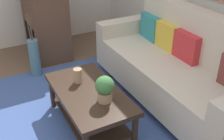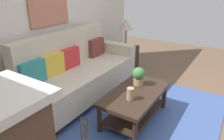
{
  "view_description": "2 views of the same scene",
  "coord_description": "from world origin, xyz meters",
  "px_view_note": "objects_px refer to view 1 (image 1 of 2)",
  "views": [
    {
      "loc": [
        2.2,
        -0.29,
        1.97
      ],
      "look_at": [
        -0.17,
        0.97,
        0.47
      ],
      "focal_mm": 44.43,
      "sensor_mm": 36.0,
      "label": 1
    },
    {
      "loc": [
        -2.2,
        -0.46,
        1.77
      ],
      "look_at": [
        0.1,
        1.01,
        0.64
      ],
      "focal_mm": 33.32,
      "sensor_mm": 36.0,
      "label": 2
    }
  ],
  "objects_px": {
    "fireplace": "(45,19)",
    "potted_plant_tabletop": "(105,88)",
    "throw_pillow_mustard": "(167,36)",
    "throw_pillow_crimson": "(187,47)",
    "couch": "(176,68)",
    "floor_vase": "(35,58)",
    "tabletop_vase": "(78,76)",
    "throw_pillow_teal": "(151,27)",
    "coffee_table": "(89,100)"
  },
  "relations": [
    {
      "from": "couch",
      "to": "throw_pillow_crimson",
      "type": "height_order",
      "value": "couch"
    },
    {
      "from": "throw_pillow_crimson",
      "to": "throw_pillow_teal",
      "type": "bearing_deg",
      "value": 180.0
    },
    {
      "from": "throw_pillow_teal",
      "to": "coffee_table",
      "type": "relative_size",
      "value": 0.33
    },
    {
      "from": "throw_pillow_crimson",
      "to": "potted_plant_tabletop",
      "type": "relative_size",
      "value": 1.37
    },
    {
      "from": "tabletop_vase",
      "to": "couch",
      "type": "bearing_deg",
      "value": 77.54
    },
    {
      "from": "throw_pillow_teal",
      "to": "coffee_table",
      "type": "bearing_deg",
      "value": -60.76
    },
    {
      "from": "coffee_table",
      "to": "fireplace",
      "type": "relative_size",
      "value": 0.95
    },
    {
      "from": "throw_pillow_mustard",
      "to": "throw_pillow_crimson",
      "type": "xyz_separation_m",
      "value": [
        0.35,
        0.0,
        0.0
      ]
    },
    {
      "from": "throw_pillow_teal",
      "to": "tabletop_vase",
      "type": "bearing_deg",
      "value": -69.4
    },
    {
      "from": "potted_plant_tabletop",
      "to": "fireplace",
      "type": "height_order",
      "value": "fireplace"
    },
    {
      "from": "couch",
      "to": "throw_pillow_mustard",
      "type": "relative_size",
      "value": 6.29
    },
    {
      "from": "throw_pillow_teal",
      "to": "potted_plant_tabletop",
      "type": "xyz_separation_m",
      "value": [
        0.9,
        -1.13,
        -0.11
      ]
    },
    {
      "from": "coffee_table",
      "to": "tabletop_vase",
      "type": "relative_size",
      "value": 6.99
    },
    {
      "from": "throw_pillow_crimson",
      "to": "floor_vase",
      "type": "bearing_deg",
      "value": -133.46
    },
    {
      "from": "couch",
      "to": "coffee_table",
      "type": "height_order",
      "value": "couch"
    },
    {
      "from": "tabletop_vase",
      "to": "floor_vase",
      "type": "distance_m",
      "value": 1.16
    },
    {
      "from": "throw_pillow_teal",
      "to": "floor_vase",
      "type": "height_order",
      "value": "throw_pillow_teal"
    },
    {
      "from": "potted_plant_tabletop",
      "to": "coffee_table",
      "type": "bearing_deg",
      "value": -162.87
    },
    {
      "from": "throw_pillow_teal",
      "to": "potted_plant_tabletop",
      "type": "relative_size",
      "value": 1.37
    },
    {
      "from": "coffee_table",
      "to": "potted_plant_tabletop",
      "type": "bearing_deg",
      "value": 17.13
    },
    {
      "from": "couch",
      "to": "coffee_table",
      "type": "distance_m",
      "value": 1.08
    },
    {
      "from": "fireplace",
      "to": "floor_vase",
      "type": "bearing_deg",
      "value": -30.16
    },
    {
      "from": "couch",
      "to": "floor_vase",
      "type": "relative_size",
      "value": 4.25
    },
    {
      "from": "throw_pillow_teal",
      "to": "coffee_table",
      "type": "xyz_separation_m",
      "value": [
        0.67,
        -1.2,
        -0.37
      ]
    },
    {
      "from": "tabletop_vase",
      "to": "potted_plant_tabletop",
      "type": "relative_size",
      "value": 0.6
    },
    {
      "from": "throw_pillow_mustard",
      "to": "floor_vase",
      "type": "xyz_separation_m",
      "value": [
        -1.01,
        -1.44,
        -0.41
      ]
    },
    {
      "from": "throw_pillow_teal",
      "to": "tabletop_vase",
      "type": "height_order",
      "value": "throw_pillow_teal"
    },
    {
      "from": "couch",
      "to": "throw_pillow_crimson",
      "type": "distance_m",
      "value": 0.28
    },
    {
      "from": "tabletop_vase",
      "to": "potted_plant_tabletop",
      "type": "xyz_separation_m",
      "value": [
        0.43,
        0.1,
        0.06
      ]
    },
    {
      "from": "throw_pillow_teal",
      "to": "tabletop_vase",
      "type": "xyz_separation_m",
      "value": [
        0.46,
        -1.23,
        -0.17
      ]
    },
    {
      "from": "throw_pillow_crimson",
      "to": "fireplace",
      "type": "distance_m",
      "value": 2.25
    },
    {
      "from": "coffee_table",
      "to": "tabletop_vase",
      "type": "bearing_deg",
      "value": -171.83
    },
    {
      "from": "tabletop_vase",
      "to": "fireplace",
      "type": "height_order",
      "value": "fireplace"
    },
    {
      "from": "floor_vase",
      "to": "fireplace",
      "type": "bearing_deg",
      "value": 149.84
    },
    {
      "from": "throw_pillow_teal",
      "to": "tabletop_vase",
      "type": "relative_size",
      "value": 2.29
    },
    {
      "from": "throw_pillow_mustard",
      "to": "throw_pillow_crimson",
      "type": "bearing_deg",
      "value": 0.0
    },
    {
      "from": "coffee_table",
      "to": "potted_plant_tabletop",
      "type": "distance_m",
      "value": 0.35
    },
    {
      "from": "throw_pillow_crimson",
      "to": "tabletop_vase",
      "type": "xyz_separation_m",
      "value": [
        -0.24,
        -1.23,
        -0.17
      ]
    },
    {
      "from": "throw_pillow_crimson",
      "to": "coffee_table",
      "type": "distance_m",
      "value": 1.26
    },
    {
      "from": "throw_pillow_crimson",
      "to": "coffee_table",
      "type": "height_order",
      "value": "throw_pillow_crimson"
    },
    {
      "from": "coffee_table",
      "to": "floor_vase",
      "type": "height_order",
      "value": "floor_vase"
    },
    {
      "from": "couch",
      "to": "throw_pillow_teal",
      "type": "height_order",
      "value": "couch"
    },
    {
      "from": "couch",
      "to": "throw_pillow_crimson",
      "type": "xyz_separation_m",
      "value": [
        -0.0,
        0.13,
        0.25
      ]
    },
    {
      "from": "throw_pillow_teal",
      "to": "throw_pillow_crimson",
      "type": "bearing_deg",
      "value": 0.0
    },
    {
      "from": "fireplace",
      "to": "potted_plant_tabletop",
      "type": "bearing_deg",
      "value": -1.45
    },
    {
      "from": "throw_pillow_teal",
      "to": "potted_plant_tabletop",
      "type": "distance_m",
      "value": 1.45
    },
    {
      "from": "coffee_table",
      "to": "floor_vase",
      "type": "distance_m",
      "value": 1.35
    },
    {
      "from": "fireplace",
      "to": "throw_pillow_crimson",
      "type": "bearing_deg",
      "value": 28.62
    },
    {
      "from": "throw_pillow_mustard",
      "to": "floor_vase",
      "type": "relative_size",
      "value": 0.68
    },
    {
      "from": "potted_plant_tabletop",
      "to": "floor_vase",
      "type": "bearing_deg",
      "value": -168.94
    }
  ]
}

